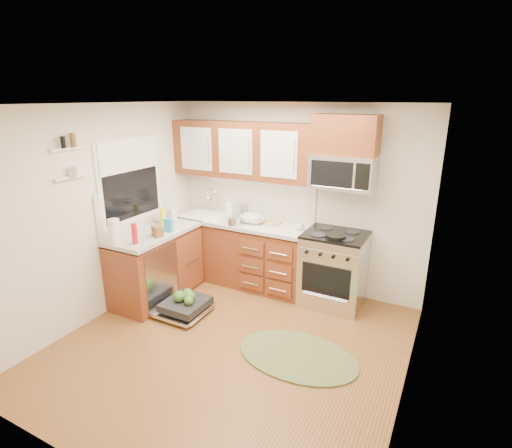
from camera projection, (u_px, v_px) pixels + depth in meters
The scene contains 38 objects.
floor at pixel (231, 346), 4.31m from camera, with size 3.50×3.50×0.00m, color brown.
ceiling at pixel (225, 104), 3.54m from camera, with size 3.50×3.50×0.00m, color white.
wall_back at pixel (295, 198), 5.40m from camera, with size 3.50×0.04×2.50m, color beige.
wall_front at pixel (80, 321), 2.45m from camera, with size 3.50×0.04×2.50m, color beige.
wall_left at pixel (101, 214), 4.69m from camera, with size 0.04×3.50×2.50m, color beige.
wall_right at pixel (417, 271), 3.16m from camera, with size 0.04×3.50×2.50m, color beige.
base_cabinet_back at pixel (239, 253), 5.72m from camera, with size 2.05×0.60×0.85m, color #5C1C14.
base_cabinet_left at pixel (156, 267), 5.26m from camera, with size 0.60×1.25×0.85m, color #5C1C14.
countertop_back at pixel (238, 222), 5.57m from camera, with size 2.07×0.64×0.05m, color beige.
countertop_left at pixel (154, 233), 5.11m from camera, with size 0.64×1.27×0.05m, color beige.
backsplash_back at pixel (248, 195), 5.72m from camera, with size 2.05×0.02×0.57m, color beige.
backsplash_left at pixel (134, 207), 5.14m from camera, with size 0.02×1.25×0.57m, color beige.
upper_cabinets at pixel (242, 150), 5.38m from camera, with size 2.05×0.35×0.75m, color #5C1C14, non-canonical shape.
cabinet_over_mw at pixel (346, 135), 4.69m from camera, with size 0.76×0.35×0.47m, color #5C1C14.
range at pixel (334, 269), 5.07m from camera, with size 0.76×0.64×0.95m, color silver, non-canonical shape.
microwave at pixel (343, 172), 4.80m from camera, with size 0.76×0.38×0.40m, color silver, non-canonical shape.
sink at pixel (206, 223), 5.81m from camera, with size 0.62×0.50×0.26m, color white, non-canonical shape.
dishwasher at pixel (183, 307), 4.91m from camera, with size 0.70×0.60×0.20m, color silver, non-canonical shape.
window at pixel (130, 181), 5.02m from camera, with size 0.03×1.05×1.05m, color white, non-canonical shape.
window_blind at pixel (129, 155), 4.91m from camera, with size 0.02×0.96×0.40m, color white.
shelf_upper at pixel (67, 149), 4.14m from camera, with size 0.04×0.40×0.03m, color white.
shelf_lower at pixel (71, 177), 4.23m from camera, with size 0.04×0.40×0.03m, color white.
rug at pixel (297, 356), 4.12m from camera, with size 1.27×0.83×0.02m, color #59693C, non-canonical shape.
skillet at pixel (336, 237), 4.75m from camera, with size 0.24×0.24×0.05m, color black.
stock_pot at pixel (234, 221), 5.33m from camera, with size 0.19×0.19×0.11m, color silver.
cutting_board at pixel (270, 223), 5.39m from camera, with size 0.27×0.18×0.02m, color #A27A4A.
canister at pixel (242, 209), 5.73m from camera, with size 0.11×0.11×0.18m, color silver.
paper_towel_roll at pixel (114, 231), 4.64m from camera, with size 0.13×0.13×0.29m, color white.
mustard_bottle at pixel (163, 217), 5.28m from camera, with size 0.07×0.07×0.24m, color yellow.
red_bottle at pixel (135, 234), 4.62m from camera, with size 0.06×0.06×0.24m, color red.
wooden_box at pixel (157, 231), 4.88m from camera, with size 0.13×0.10×0.13m, color brown.
blue_carton at pixel (169, 225), 5.05m from camera, with size 0.11×0.07×0.17m, color #288FBD.
bowl_a at pixel (255, 221), 5.40m from camera, with size 0.25×0.25×0.06m, color #999999.
bowl_b at pixel (250, 219), 5.44m from camera, with size 0.30×0.30×0.09m, color #999999.
cup at pixel (300, 226), 5.13m from camera, with size 0.12×0.12×0.09m, color #999999.
soap_bottle_a at pixel (229, 209), 5.57m from camera, with size 0.11×0.11×0.29m, color #999999.
soap_bottle_b at pixel (172, 212), 5.57m from camera, with size 0.09×0.09×0.20m, color #999999.
soap_bottle_c at pixel (159, 217), 5.43m from camera, with size 0.12×0.12×0.16m, color #999999.
Camera 1 is at (1.95, -3.16, 2.57)m, focal length 28.00 mm.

